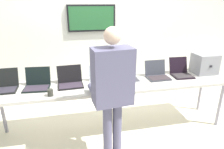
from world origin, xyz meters
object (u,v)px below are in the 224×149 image
equipment_box (204,63)px  laptop_station_2 (70,81)px  workbench (115,86)px  laptop_station_5 (157,74)px  laptop_station_3 (102,79)px  coffee_mug (50,93)px  laptop_station_1 (37,83)px  person (112,86)px  laptop_station_6 (181,72)px  laptop_station_0 (3,85)px  laptop_station_4 (128,76)px

equipment_box → laptop_station_2: size_ratio=0.98×
workbench → laptop_station_5: 0.71m
workbench → laptop_station_2: bearing=175.1°
laptop_station_3 → coffee_mug: laptop_station_3 is taller
laptop_station_1 → laptop_station_3: (0.90, 0.00, -0.00)m
person → laptop_station_6: bearing=28.9°
laptop_station_0 → laptop_station_5: (2.22, -0.01, -0.00)m
coffee_mug → laptop_station_5: bearing=11.4°
laptop_station_4 → laptop_station_6: laptop_station_6 is taller
laptop_station_2 → laptop_station_5: (1.33, 0.01, -0.00)m
laptop_station_2 → laptop_station_6: 1.74m
laptop_station_6 → person: person is taller
laptop_station_5 → coffee_mug: bearing=-168.6°
equipment_box → coffee_mug: 2.45m
equipment_box → laptop_station_5: equipment_box is taller
laptop_station_3 → laptop_station_6: laptop_station_6 is taller
laptop_station_4 → coffee_mug: size_ratio=3.62×
laptop_station_4 → person: person is taller
laptop_station_6 → laptop_station_2: bearing=-179.0°
laptop_station_6 → person: 1.47m
equipment_box → laptop_station_5: size_ratio=1.03×
person → equipment_box: bearing=23.1°
laptop_station_1 → person: 1.15m
laptop_station_1 → laptop_station_4: bearing=1.3°
laptop_station_0 → coffee_mug: (0.64, -0.33, -0.01)m
laptop_station_5 → person: person is taller
laptop_station_4 → laptop_station_0: bearing=-179.9°
laptop_station_5 → coffee_mug: laptop_station_5 is taller
workbench → person: person is taller
workbench → laptop_station_2: 0.65m
laptop_station_2 → coffee_mug: size_ratio=4.10×
laptop_station_2 → person: bearing=-55.5°
laptop_station_0 → laptop_station_6: size_ratio=1.05×
laptop_station_0 → laptop_station_3: 1.34m
laptop_station_6 → person: bearing=-151.1°
laptop_station_5 → workbench: bearing=-174.3°
workbench → laptop_station_2: size_ratio=9.78×
workbench → laptop_station_3: 0.22m
laptop_station_4 → laptop_station_5: bearing=-1.7°
laptop_station_1 → laptop_station_2: bearing=0.1°
laptop_station_1 → laptop_station_0: bearing=176.5°
laptop_station_1 → laptop_station_6: laptop_station_6 is taller
laptop_station_1 → laptop_station_2: laptop_station_1 is taller
laptop_station_5 → laptop_station_1: bearing=-179.5°
equipment_box → laptop_station_1: size_ratio=0.98×
laptop_station_1 → laptop_station_2: size_ratio=1.00×
equipment_box → laptop_station_2: equipment_box is taller
laptop_station_3 → coffee_mug: bearing=-156.5°
equipment_box → laptop_station_3: equipment_box is taller
workbench → laptop_station_6: (1.11, 0.08, 0.11)m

